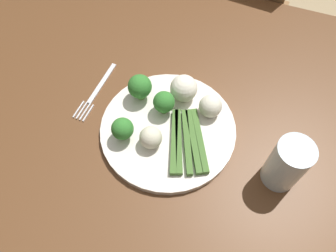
# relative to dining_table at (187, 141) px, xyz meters

# --- Properties ---
(ground_plane) EXTENTS (6.00, 6.00, 0.02)m
(ground_plane) POSITION_rel_dining_table_xyz_m (0.00, 0.00, -0.66)
(ground_plane) COLOR tan
(dining_table) EXTENTS (1.43, 0.86, 0.75)m
(dining_table) POSITION_rel_dining_table_xyz_m (0.00, 0.00, 0.00)
(dining_table) COLOR brown
(dining_table) RESTS_ON ground_plane
(chair) EXTENTS (0.43, 0.43, 0.87)m
(chair) POSITION_rel_dining_table_xyz_m (0.06, -0.57, -0.15)
(chair) COLOR olive
(chair) RESTS_ON ground_plane
(plate) EXTENTS (0.28, 0.28, 0.01)m
(plate) POSITION_rel_dining_table_xyz_m (0.03, 0.04, 0.11)
(plate) COLOR silver
(plate) RESTS_ON dining_table
(asparagus_bundle) EXTENTS (0.11, 0.15, 0.01)m
(asparagus_bundle) POSITION_rel_dining_table_xyz_m (-0.02, 0.06, 0.12)
(asparagus_bundle) COLOR #3D6626
(asparagus_bundle) RESTS_ON plate
(broccoli_right) EXTENTS (0.04, 0.04, 0.05)m
(broccoli_right) POSITION_rel_dining_table_xyz_m (0.11, 0.10, 0.15)
(broccoli_right) COLOR #609E3D
(broccoli_right) RESTS_ON plate
(broccoli_near_center) EXTENTS (0.04, 0.04, 0.05)m
(broccoli_near_center) POSITION_rel_dining_table_xyz_m (0.05, 0.01, 0.15)
(broccoli_near_center) COLOR #609E3D
(broccoli_near_center) RESTS_ON plate
(broccoli_left) EXTENTS (0.05, 0.05, 0.06)m
(broccoli_left) POSITION_rel_dining_table_xyz_m (0.11, -0.01, 0.15)
(broccoli_left) COLOR #609E3D
(broccoli_left) RESTS_ON plate
(cauliflower_back) EXTENTS (0.04, 0.04, 0.04)m
(cauliflower_back) POSITION_rel_dining_table_xyz_m (0.05, 0.09, 0.14)
(cauliflower_back) COLOR beige
(cauliflower_back) RESTS_ON plate
(cauliflower_back_right) EXTENTS (0.06, 0.06, 0.06)m
(cauliflower_back_right) POSITION_rel_dining_table_xyz_m (0.03, -0.04, 0.15)
(cauliflower_back_right) COLOR white
(cauliflower_back_right) RESTS_ON plate
(cauliflower_mid) EXTENTS (0.05, 0.05, 0.05)m
(cauliflower_mid) POSITION_rel_dining_table_xyz_m (-0.04, -0.02, 0.14)
(cauliflower_mid) COLOR silver
(cauliflower_mid) RESTS_ON plate
(fork) EXTENTS (0.03, 0.17, 0.00)m
(fork) POSITION_rel_dining_table_xyz_m (0.22, 0.01, 0.11)
(fork) COLOR silver
(fork) RESTS_ON dining_table
(water_glass) EXTENTS (0.07, 0.07, 0.12)m
(water_glass) POSITION_rel_dining_table_xyz_m (-0.20, 0.07, 0.16)
(water_glass) COLOR silver
(water_glass) RESTS_ON dining_table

